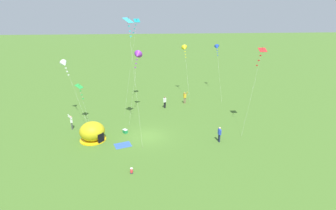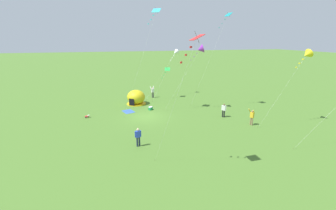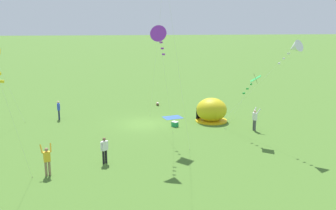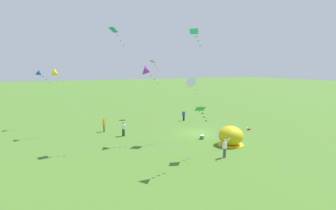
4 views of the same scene
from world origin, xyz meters
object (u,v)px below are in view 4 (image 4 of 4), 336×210
kite_cyan (195,35)px  kite_white (193,84)px  cooler_box (202,137)px  kite_green (201,111)px  kite_blue (40,74)px  kite_teal (116,35)px  person_flying_kite (104,124)px  person_strolling (184,115)px  kite_yellow (56,74)px  kite_red (154,64)px  popup_tent (231,136)px  kite_purple (147,71)px  toddler_crawling (249,129)px  person_arms_raised (225,147)px  person_center_field (123,128)px

kite_cyan → kite_white: size_ratio=1.68×
cooler_box → kite_green: bearing=145.3°
kite_blue → kite_teal: bearing=-152.0°
person_flying_kite → person_strolling: bearing=-82.7°
person_strolling → kite_yellow: kite_yellow is taller
kite_cyan → kite_red: bearing=-3.4°
popup_tent → kite_purple: (5.10, 7.66, 6.99)m
toddler_crawling → person_arms_raised: bearing=126.9°
kite_red → kite_white: kite_red is taller
person_center_field → kite_green: size_ratio=0.34×
kite_teal → kite_white: (-9.10, -3.70, -4.58)m
toddler_crawling → person_center_field: 16.69m
kite_yellow → kite_blue: size_ratio=1.02×
kite_yellow → kite_white: bearing=-151.4°
kite_red → kite_blue: bearing=90.1°
cooler_box → person_center_field: (5.34, 8.00, 0.74)m
popup_tent → person_center_field: bearing=47.2°
toddler_crawling → person_flying_kite: 19.31m
kite_red → kite_green: bearing=168.9°
person_flying_kite → kite_teal: kite_teal is taller
toddler_crawling → kite_green: (-6.43, 11.87, 4.27)m
toddler_crawling → kite_purple: bearing=87.1°
cooler_box → kite_blue: bearing=48.0°
popup_tent → kite_purple: kite_purple is taller
person_center_field → kite_purple: (-3.66, -1.78, 7.02)m
popup_tent → kite_red: size_ratio=0.29×
toddler_crawling → kite_cyan: bearing=90.0°
popup_tent → toddler_crawling: size_ratio=5.13×
kite_purple → person_flying_kite: bearing=26.6°
toddler_crawling → kite_purple: size_ratio=0.06×
cooler_box → person_strolling: person_strolling is taller
person_arms_raised → kite_yellow: bearing=40.5°
kite_green → kite_white: kite_white is taller
kite_cyan → toddler_crawling: bearing=-90.0°
popup_tent → cooler_box: 3.78m
cooler_box → kite_teal: size_ratio=0.05×
kite_teal → kite_green: bearing=-140.5°
kite_red → kite_purple: bearing=154.4°
kite_purple → kite_white: size_ratio=1.13×
cooler_box → person_arms_raised: person_arms_raised is taller
kite_red → kite_blue: (-0.04, 17.12, -1.46)m
person_arms_raised → kite_blue: (21.57, 15.15, 6.51)m
kite_teal → kite_blue: 15.96m
cooler_box → kite_yellow: 19.18m
kite_yellow → kite_red: bearing=-68.7°
person_flying_kite → kite_blue: size_ratio=0.23×
kite_red → kite_purple: (-13.55, 6.49, -0.99)m
person_strolling → kite_cyan: bearing=157.6°
person_strolling → kite_red: size_ratio=0.18×
person_flying_kite → person_arms_raised: same height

